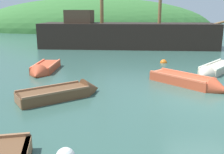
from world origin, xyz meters
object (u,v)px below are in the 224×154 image
object	(u,v)px
sailing_ship	(126,38)
buoy_orange	(164,63)
rowboat_near_dock	(191,83)
rowboat_far	(214,71)
rowboat_outer_right	(44,70)
rowboat_portside	(65,94)

from	to	relation	value
sailing_ship	buoy_orange	world-z (taller)	sailing_ship
rowboat_near_dock	sailing_ship	bearing A→B (deg)	147.61
rowboat_far	rowboat_outer_right	bearing A→B (deg)	-49.75
rowboat_far	rowboat_outer_right	world-z (taller)	rowboat_outer_right
rowboat_portside	rowboat_far	distance (m)	8.03
sailing_ship	rowboat_outer_right	world-z (taller)	sailing_ship
sailing_ship	rowboat_far	world-z (taller)	sailing_ship
rowboat_portside	rowboat_outer_right	size ratio (longest dim) A/B	1.01
rowboat_portside	buoy_orange	bearing A→B (deg)	19.52
sailing_ship	rowboat_outer_right	xyz separation A→B (m)	(-4.88, -9.42, -0.70)
sailing_ship	buoy_orange	distance (m)	7.26
rowboat_portside	rowboat_far	bearing A→B (deg)	-4.78
rowboat_portside	buoy_orange	distance (m)	8.22
sailing_ship	rowboat_outer_right	bearing A→B (deg)	-112.57
sailing_ship	rowboat_portside	bearing A→B (deg)	-98.08
rowboat_near_dock	rowboat_outer_right	xyz separation A→B (m)	(-6.93, 2.64, -0.02)
rowboat_far	rowboat_outer_right	distance (m)	8.88
sailing_ship	rowboat_near_dock	size ratio (longest dim) A/B	5.50
rowboat_far	rowboat_outer_right	xyz separation A→B (m)	(-8.88, 0.25, -0.01)
rowboat_outer_right	buoy_orange	bearing A→B (deg)	112.66
rowboat_portside	rowboat_near_dock	size ratio (longest dim) A/B	0.98
rowboat_far	rowboat_near_dock	world-z (taller)	rowboat_near_dock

